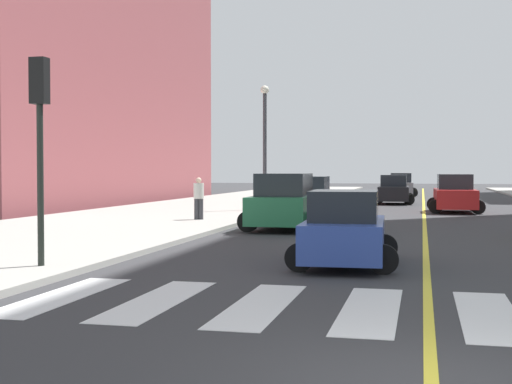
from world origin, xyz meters
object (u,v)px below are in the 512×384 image
object	(u,v)px
car_red_nearest	(455,195)
pedestrian_walking_west	(199,196)
car_silver_sixth	(310,198)
car_gray_third	(401,185)
street_lamp	(265,135)
car_black_fifth	(394,190)
car_green_fourth	(285,203)
car_blue_seventh	(345,231)
traffic_light_far_corner	(40,119)

from	to	relation	value
car_red_nearest	pedestrian_walking_west	world-z (taller)	car_red_nearest
car_silver_sixth	car_gray_third	bearing A→B (deg)	82.09
street_lamp	car_black_fifth	bearing A→B (deg)	60.20
car_gray_third	car_black_fifth	bearing A→B (deg)	-91.12
car_red_nearest	car_green_fourth	bearing A→B (deg)	60.85
car_red_nearest	car_blue_seventh	world-z (taller)	car_red_nearest
car_gray_third	pedestrian_walking_west	xyz separation A→B (m)	(-7.43, -32.34, 0.20)
car_black_fifth	car_silver_sixth	size ratio (longest dim) A/B	0.99
car_green_fourth	pedestrian_walking_west	distance (m)	4.81
car_gray_third	traffic_light_far_corner	size ratio (longest dim) A/B	0.98
car_black_fifth	car_silver_sixth	xyz separation A→B (m)	(-3.37, -13.87, 0.01)
car_blue_seventh	pedestrian_walking_west	distance (m)	14.05
car_black_fifth	car_blue_seventh	bearing A→B (deg)	-90.65
car_red_nearest	car_green_fourth	size ratio (longest dim) A/B	0.96
car_red_nearest	car_black_fifth	distance (m)	9.13
car_gray_third	traffic_light_far_corner	world-z (taller)	traffic_light_far_corner
car_silver_sixth	car_blue_seventh	world-z (taller)	car_silver_sixth
pedestrian_walking_west	street_lamp	size ratio (longest dim) A/B	0.27
car_silver_sixth	pedestrian_walking_west	xyz separation A→B (m)	(-3.99, -4.77, 0.22)
car_blue_seventh	street_lamp	xyz separation A→B (m)	(-6.27, 19.71, 3.21)
car_green_fourth	car_black_fifth	xyz separation A→B (m)	(3.19, 21.05, -0.09)
car_red_nearest	car_silver_sixth	bearing A→B (deg)	37.14
car_gray_third	street_lamp	distance (m)	25.57
car_red_nearest	car_black_fifth	xyz separation A→B (m)	(-3.47, 8.45, -0.05)
car_green_fourth	car_silver_sixth	distance (m)	7.18
traffic_light_far_corner	street_lamp	bearing A→B (deg)	89.86
car_blue_seventh	street_lamp	world-z (taller)	street_lamp
car_gray_third	car_blue_seventh	xyz separation A→B (m)	(-0.04, -44.29, -0.10)
car_blue_seventh	car_black_fifth	bearing A→B (deg)	87.68
car_red_nearest	traffic_light_far_corner	distance (m)	26.66
car_black_fifth	street_lamp	size ratio (longest dim) A/B	0.66
car_black_fifth	traffic_light_far_corner	distance (m)	33.81
car_red_nearest	traffic_light_far_corner	bearing A→B (deg)	67.17
car_gray_third	car_silver_sixth	world-z (taller)	car_gray_third
car_red_nearest	car_black_fifth	bearing A→B (deg)	-68.91
car_green_fourth	traffic_light_far_corner	xyz separation A→B (m)	(-3.09, -12.09, 2.35)
car_red_nearest	car_gray_third	size ratio (longest dim) A/B	1.02
car_green_fourth	pedestrian_walking_west	size ratio (longest dim) A/B	2.67
car_silver_sixth	pedestrian_walking_west	size ratio (longest dim) A/B	2.46
car_blue_seventh	traffic_light_far_corner	world-z (taller)	traffic_light_far_corner
car_blue_seventh	pedestrian_walking_west	world-z (taller)	pedestrian_walking_west
car_red_nearest	pedestrian_walking_west	size ratio (longest dim) A/B	2.57
car_blue_seventh	traffic_light_far_corner	size ratio (longest dim) A/B	0.89
car_gray_third	car_black_fifth	world-z (taller)	car_gray_third
car_red_nearest	car_green_fourth	distance (m)	14.26
car_blue_seventh	car_green_fourth	bearing A→B (deg)	106.36
car_gray_third	traffic_light_far_corner	xyz separation A→B (m)	(-6.36, -46.84, 2.41)
car_green_fourth	car_gray_third	bearing A→B (deg)	84.83
car_silver_sixth	car_blue_seventh	size ratio (longest dim) A/B	1.08
car_red_nearest	car_silver_sixth	xyz separation A→B (m)	(-6.84, -5.42, -0.04)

